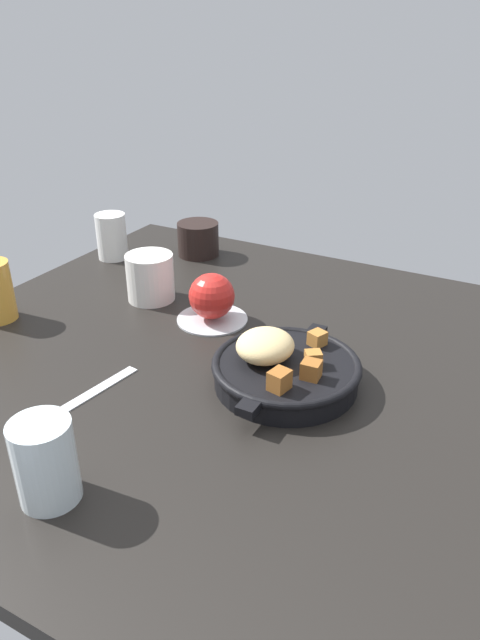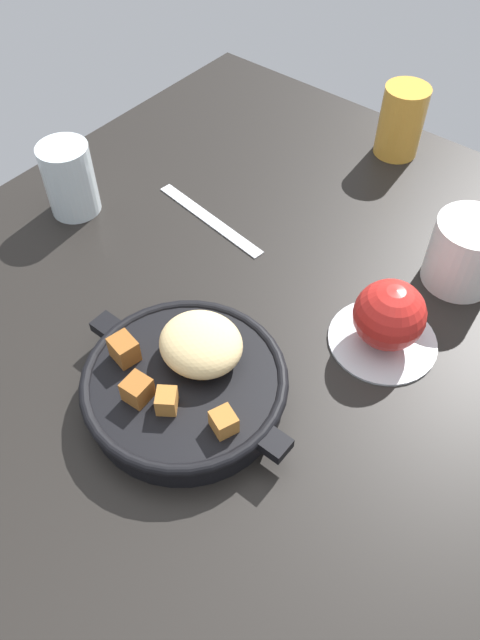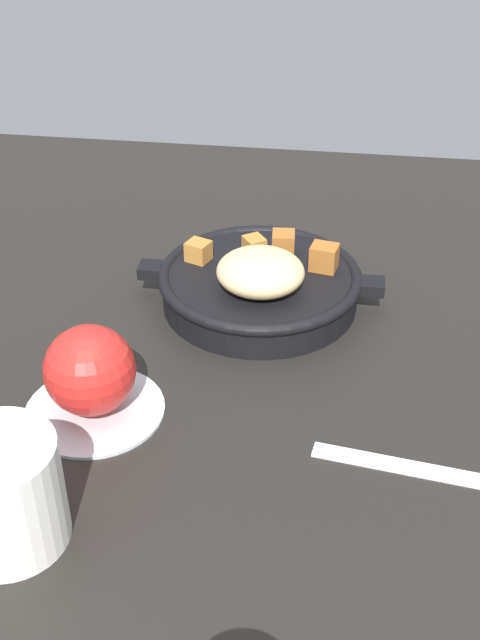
# 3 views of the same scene
# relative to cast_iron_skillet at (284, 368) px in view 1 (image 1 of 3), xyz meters

# --- Properties ---
(ground_plane) EXTENTS (0.91, 0.99, 0.02)m
(ground_plane) POSITION_rel_cast_iron_skillet_xyz_m (0.03, 0.08, -0.04)
(ground_plane) COLOR black
(cast_iron_skillet) EXTENTS (0.25, 0.20, 0.07)m
(cast_iron_skillet) POSITION_rel_cast_iron_skillet_xyz_m (0.00, 0.00, 0.00)
(cast_iron_skillet) COLOR black
(cast_iron_skillet) RESTS_ON ground_plane
(saucer_plate) EXTENTS (0.12, 0.12, 0.01)m
(saucer_plate) POSITION_rel_cast_iron_skillet_xyz_m (0.12, 0.18, -0.02)
(saucer_plate) COLOR #B7BABF
(saucer_plate) RESTS_ON ground_plane
(red_apple) EXTENTS (0.08, 0.08, 0.08)m
(red_apple) POSITION_rel_cast_iron_skillet_xyz_m (0.12, 0.18, 0.02)
(red_apple) COLOR red
(red_apple) RESTS_ON saucer_plate
(butter_knife) EXTENTS (0.19, 0.04, 0.00)m
(butter_knife) POSITION_rel_cast_iron_skillet_xyz_m (-0.16, 0.22, -0.02)
(butter_knife) COLOR silver
(butter_knife) RESTS_ON ground_plane
(white_creamer_pitcher) EXTENTS (0.06, 0.06, 0.09)m
(white_creamer_pitcher) POSITION_rel_cast_iron_skillet_xyz_m (0.26, 0.51, 0.02)
(white_creamer_pitcher) COLOR white
(white_creamer_pitcher) RESTS_ON ground_plane
(coffee_mug_dark) EXTENTS (0.09, 0.09, 0.07)m
(coffee_mug_dark) POSITION_rel_cast_iron_skillet_xyz_m (0.36, 0.36, 0.01)
(coffee_mug_dark) COLOR black
(coffee_mug_dark) RESTS_ON ground_plane
(water_glass_tall) EXTENTS (0.06, 0.06, 0.09)m
(water_glass_tall) POSITION_rel_cast_iron_skillet_xyz_m (-0.31, 0.12, 0.02)
(water_glass_tall) COLOR silver
(water_glass_tall) RESTS_ON ground_plane
(ceramic_mug_white) EXTENTS (0.08, 0.08, 0.08)m
(ceramic_mug_white) POSITION_rel_cast_iron_skillet_xyz_m (0.14, 0.32, 0.02)
(ceramic_mug_white) COLOR silver
(ceramic_mug_white) RESTS_ON ground_plane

